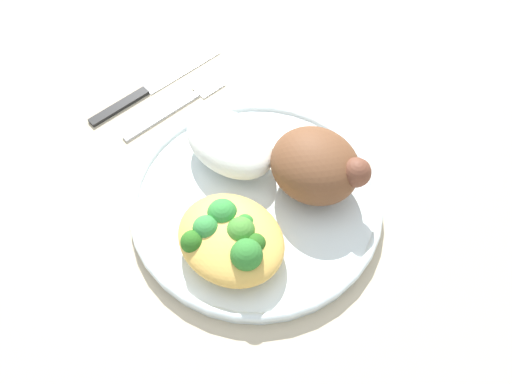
{
  "coord_description": "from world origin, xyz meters",
  "views": [
    {
      "loc": [
        0.2,
        -0.22,
        0.48
      ],
      "look_at": [
        0.0,
        0.0,
        0.03
      ],
      "focal_mm": 37.06,
      "sensor_mm": 36.0,
      "label": 1
    }
  ],
  "objects_px": {
    "roasted_chicken": "(317,166)",
    "mac_cheese_with_broccoli": "(230,237)",
    "fork": "(180,104)",
    "rice_pile": "(230,143)",
    "knife": "(146,90)",
    "plate": "(256,201)"
  },
  "relations": [
    {
      "from": "knife",
      "to": "mac_cheese_with_broccoli",
      "type": "bearing_deg",
      "value": -20.7
    },
    {
      "from": "knife",
      "to": "roasted_chicken",
      "type": "bearing_deg",
      "value": 5.7
    },
    {
      "from": "plate",
      "to": "fork",
      "type": "xyz_separation_m",
      "value": [
        -0.16,
        0.04,
        -0.01
      ]
    },
    {
      "from": "rice_pile",
      "to": "plate",
      "type": "bearing_deg",
      "value": -20.43
    },
    {
      "from": "rice_pile",
      "to": "mac_cheese_with_broccoli",
      "type": "bearing_deg",
      "value": -45.42
    },
    {
      "from": "roasted_chicken",
      "to": "mac_cheese_with_broccoli",
      "type": "xyz_separation_m",
      "value": [
        -0.01,
        -0.11,
        -0.01
      ]
    },
    {
      "from": "mac_cheese_with_broccoli",
      "to": "fork",
      "type": "bearing_deg",
      "value": 151.33
    },
    {
      "from": "rice_pile",
      "to": "mac_cheese_with_broccoli",
      "type": "relative_size",
      "value": 0.98
    },
    {
      "from": "roasted_chicken",
      "to": "knife",
      "type": "distance_m",
      "value": 0.25
    },
    {
      "from": "fork",
      "to": "knife",
      "type": "distance_m",
      "value": 0.05
    },
    {
      "from": "plate",
      "to": "mac_cheese_with_broccoli",
      "type": "height_order",
      "value": "mac_cheese_with_broccoli"
    },
    {
      "from": "rice_pile",
      "to": "roasted_chicken",
      "type": "bearing_deg",
      "value": 19.65
    },
    {
      "from": "fork",
      "to": "knife",
      "type": "bearing_deg",
      "value": -164.57
    },
    {
      "from": "mac_cheese_with_broccoli",
      "to": "knife",
      "type": "bearing_deg",
      "value": 159.3
    },
    {
      "from": "mac_cheese_with_broccoli",
      "to": "fork",
      "type": "distance_m",
      "value": 0.21
    },
    {
      "from": "rice_pile",
      "to": "knife",
      "type": "relative_size",
      "value": 0.56
    },
    {
      "from": "fork",
      "to": "knife",
      "type": "relative_size",
      "value": 0.75
    },
    {
      "from": "fork",
      "to": "plate",
      "type": "bearing_deg",
      "value": -14.62
    },
    {
      "from": "roasted_chicken",
      "to": "rice_pile",
      "type": "xyz_separation_m",
      "value": [
        -0.09,
        -0.03,
        -0.01
      ]
    },
    {
      "from": "roasted_chicken",
      "to": "mac_cheese_with_broccoli",
      "type": "relative_size",
      "value": 0.93
    },
    {
      "from": "knife",
      "to": "rice_pile",
      "type": "bearing_deg",
      "value": -2.99
    },
    {
      "from": "mac_cheese_with_broccoli",
      "to": "fork",
      "type": "relative_size",
      "value": 0.76
    }
  ]
}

